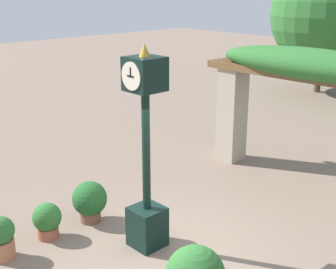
{
  "coord_description": "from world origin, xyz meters",
  "views": [
    {
      "loc": [
        5.15,
        -4.91,
        4.42
      ],
      "look_at": [
        -0.4,
        0.33,
        1.95
      ],
      "focal_mm": 50.0,
      "sensor_mm": 36.0,
      "label": 1
    }
  ],
  "objects_px": {
    "potted_plant_far_right": "(90,200)",
    "pedestal_clock": "(146,161)",
    "potted_plant_near_right": "(47,220)",
    "potted_plant_near_left": "(1,237)"
  },
  "relations": [
    {
      "from": "potted_plant_near_left",
      "to": "pedestal_clock",
      "type": "bearing_deg",
      "value": 56.37
    },
    {
      "from": "potted_plant_far_right",
      "to": "pedestal_clock",
      "type": "bearing_deg",
      "value": 9.24
    },
    {
      "from": "pedestal_clock",
      "to": "potted_plant_near_right",
      "type": "distance_m",
      "value": 2.22
    },
    {
      "from": "pedestal_clock",
      "to": "potted_plant_near_left",
      "type": "relative_size",
      "value": 4.68
    },
    {
      "from": "potted_plant_near_right",
      "to": "pedestal_clock",
      "type": "bearing_deg",
      "value": 38.74
    },
    {
      "from": "pedestal_clock",
      "to": "potted_plant_near_right",
      "type": "xyz_separation_m",
      "value": [
        -1.43,
        -1.15,
        -1.24
      ]
    },
    {
      "from": "pedestal_clock",
      "to": "potted_plant_far_right",
      "type": "xyz_separation_m",
      "value": [
        -1.43,
        -0.23,
        -1.16
      ]
    },
    {
      "from": "potted_plant_near_left",
      "to": "potted_plant_far_right",
      "type": "bearing_deg",
      "value": 91.97
    },
    {
      "from": "potted_plant_near_left",
      "to": "potted_plant_far_right",
      "type": "height_order",
      "value": "potted_plant_far_right"
    },
    {
      "from": "pedestal_clock",
      "to": "potted_plant_near_right",
      "type": "relative_size",
      "value": 5.26
    }
  ]
}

